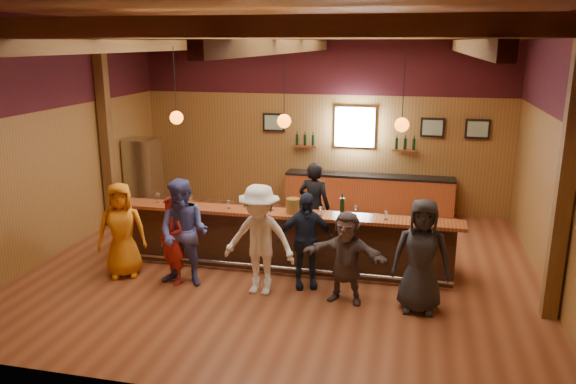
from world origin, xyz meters
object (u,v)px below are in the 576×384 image
Objects in this scene: back_bar_cabinet at (368,194)px; bartender at (314,206)px; ice_bucket at (293,206)px; bottle_a at (310,204)px; customer_redvest at (172,240)px; customer_dark at (421,256)px; customer_orange at (122,230)px; customer_white at (260,240)px; customer_brown at (346,257)px; customer_navy at (305,240)px; customer_denim at (184,233)px; stainless_fridge at (144,176)px; bar_counter at (287,237)px.

bartender is at bearing -107.20° from back_bar_cabinet.
bottle_a is at bearing 33.68° from ice_bucket.
customer_redvest is 4.13m from customer_dark.
customer_white is (2.54, -0.14, 0.08)m from customer_orange.
bartender is at bearing 121.26° from customer_brown.
bartender is at bearing 82.56° from ice_bucket.
customer_redvest is 2.26m from customer_navy.
customer_orange is 1.22m from customer_denim.
ice_bucket is (-0.16, -1.21, 0.35)m from bartender.
bottle_a is at bearing 133.91° from customer_brown.
stainless_fridge is 1.17× the size of customer_redvest.
stainless_fridge is at bearing 125.76° from customer_navy.
stainless_fridge is at bearing -8.38° from bartender.
customer_dark is (1.89, -0.46, 0.07)m from customer_navy.
bottle_a is (2.17, 1.07, 0.47)m from customer_redvest.
bar_counter is 2.13m from customer_redvest.
customer_white reaches higher than bar_counter.
customer_denim is 2.04m from customer_navy.
customer_navy is 0.84m from customer_brown.
bartender is at bearing 9.70° from customer_orange.
stainless_fridge reaches higher than customer_orange.
customer_denim is 3.89m from customer_dark.
customer_orange is 3.96m from customer_brown.
ice_bucket is (-0.99, -3.92, 0.77)m from back_bar_cabinet.
customer_redvest is at bearing -27.73° from customer_orange.
customer_brown is at bearing -54.60° from bottle_a.
customer_navy is at bearing 106.72° from bartender.
bar_counter is at bearing -0.63° from customer_orange.
ice_bucket is at bearing -61.35° from bar_counter.
back_bar_cabinet is 2.25× the size of bartender.
stainless_fridge is at bearing 140.33° from customer_white.
bartender is (2.07, 2.11, 0.12)m from customer_redvest.
bartender is (-0.17, 1.78, 0.06)m from customer_navy.
stainless_fridge is at bearing 149.24° from bar_counter.
customer_denim is at bearing 21.32° from customer_redvest.
customer_dark is at bearing 1.92° from customer_denim.
stainless_fridge reaches higher than customer_redvest.
ice_bucket reaches higher than bar_counter.
bartender is at bearing 133.31° from customer_dark.
bartender is (-0.84, -2.70, 0.41)m from back_bar_cabinet.
bar_counter is at bearing 79.36° from bartender.
customer_redvest is 1.03× the size of customer_brown.
customer_denim is at bearing -172.07° from customer_brown.
customer_white reaches higher than ice_bucket.
customer_redvest is (-2.90, -4.81, 0.29)m from back_bar_cabinet.
customer_white reaches higher than stainless_fridge.
customer_brown reaches higher than back_bar_cabinet.
customer_denim is 2.25m from bottle_a.
stainless_fridge reaches higher than customer_brown.
back_bar_cabinet is at bearing 11.93° from stainless_fridge.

